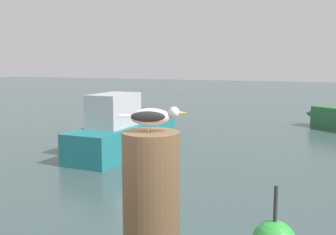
% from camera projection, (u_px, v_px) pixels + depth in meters
% --- Properties ---
extents(mooring_post, '(0.33, 0.33, 1.13)m').
position_uv_depth(mooring_post, '(151.00, 226.00, 2.30)').
color(mooring_post, '#4C3823').
rests_on(mooring_post, harbor_quay).
extents(seagull, '(0.38, 0.21, 0.14)m').
position_uv_depth(seagull, '(152.00, 116.00, 2.21)').
color(seagull, tan).
rests_on(seagull, mooring_post).
extents(boat_teal, '(1.40, 5.97, 2.03)m').
position_uv_depth(boat_teal, '(132.00, 130.00, 13.06)').
color(boat_teal, '#1E7075').
rests_on(boat_teal, ground_plane).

